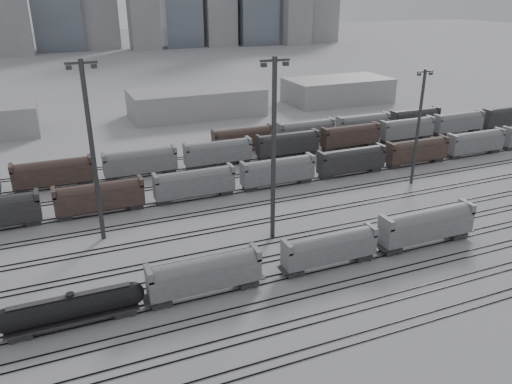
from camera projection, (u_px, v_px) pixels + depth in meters
name	position (u px, v px, depth m)	size (l,w,h in m)	color
ground	(322.00, 272.00, 69.37)	(900.00, 900.00, 0.00)	#AFAFB3
tracks	(271.00, 221.00, 84.27)	(220.00, 71.50, 0.16)	black
tank_car_b	(72.00, 308.00, 57.66)	(16.72, 2.79, 4.13)	black
hopper_car_a	(205.00, 273.00, 63.06)	(14.63, 2.91, 5.23)	black
hopper_car_b	(330.00, 247.00, 69.60)	(14.02, 2.79, 5.02)	black
hopper_car_c	(427.00, 224.00, 75.47)	(15.84, 3.15, 5.66)	black
light_mast_b	(92.00, 149.00, 73.08)	(4.42, 0.71, 27.65)	#343437
light_mast_c	(274.00, 147.00, 73.58)	(4.47, 0.71, 27.92)	#343437
light_mast_d	(418.00, 125.00, 96.09)	(3.63, 0.58, 22.69)	#343437
bg_string_near	(278.00, 172.00, 98.45)	(151.00, 3.00, 5.60)	gray
bg_string_mid	(288.00, 145.00, 115.66)	(151.00, 3.00, 5.60)	black
bg_string_far	(335.00, 129.00, 128.73)	(66.00, 3.00, 5.60)	#4E3931
warehouse_mid	(197.00, 102.00, 152.44)	(40.00, 18.00, 8.00)	#A8A8AB
warehouse_right	(338.00, 90.00, 170.27)	(35.00, 18.00, 8.00)	#A8A8AB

